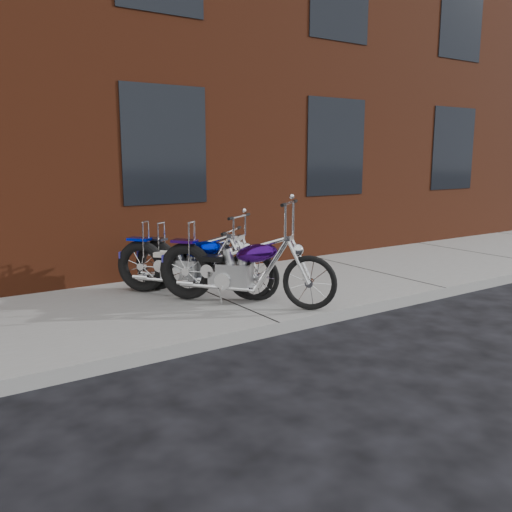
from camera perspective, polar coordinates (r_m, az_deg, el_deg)
ground at (r=6.32m, az=2.47°, el=-8.31°), size 120.00×120.00×0.00m
sidewalk at (r=7.51m, az=-4.33°, el=-4.69°), size 22.00×3.00×0.15m
building_brick at (r=13.45m, az=-19.11°, el=18.32°), size 22.00×10.00×8.00m
chopper_purple at (r=6.94m, az=-1.58°, el=-1.61°), size 1.57×1.95×1.34m
chopper_blue at (r=7.43m, az=-6.96°, el=-1.04°), size 1.55×1.82×0.99m
chopper_third at (r=7.47m, az=-5.78°, el=-1.04°), size 1.28×1.92×1.13m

